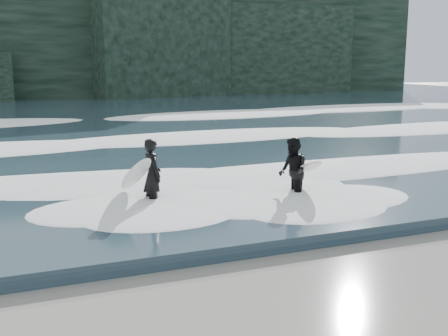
# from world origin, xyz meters

# --- Properties ---
(ground) EXTENTS (120.00, 120.00, 0.00)m
(ground) POSITION_xyz_m (0.00, 0.00, 0.00)
(ground) COLOR olive
(ground) RESTS_ON ground
(sea) EXTENTS (90.00, 52.00, 0.30)m
(sea) POSITION_xyz_m (0.00, 29.00, 0.15)
(sea) COLOR #223643
(sea) RESTS_ON ground
(headland) EXTENTS (70.00, 9.00, 10.00)m
(headland) POSITION_xyz_m (0.00, 46.00, 5.00)
(headland) COLOR black
(headland) RESTS_ON ground
(foam_near) EXTENTS (60.00, 3.20, 0.20)m
(foam_near) POSITION_xyz_m (0.00, 9.00, 0.40)
(foam_near) COLOR white
(foam_near) RESTS_ON sea
(foam_mid) EXTENTS (60.00, 4.00, 0.24)m
(foam_mid) POSITION_xyz_m (0.00, 16.00, 0.42)
(foam_mid) COLOR white
(foam_mid) RESTS_ON sea
(foam_far) EXTENTS (60.00, 4.80, 0.30)m
(foam_far) POSITION_xyz_m (0.00, 25.00, 0.45)
(foam_far) COLOR white
(foam_far) RESTS_ON sea
(surfer_left) EXTENTS (1.02, 1.69, 1.77)m
(surfer_left) POSITION_xyz_m (-1.01, 6.94, 0.89)
(surfer_left) COLOR black
(surfer_left) RESTS_ON ground
(surfer_right) EXTENTS (1.29, 1.90, 1.71)m
(surfer_right) POSITION_xyz_m (2.49, 6.16, 0.86)
(surfer_right) COLOR black
(surfer_right) RESTS_ON ground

